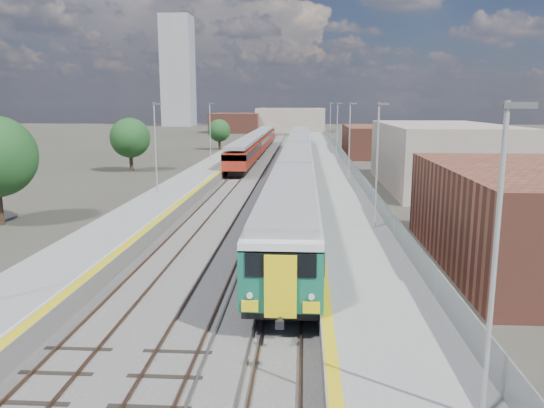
{
  "coord_description": "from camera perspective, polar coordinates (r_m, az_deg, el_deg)",
  "views": [
    {
      "loc": [
        2.28,
        -9.79,
        8.46
      ],
      "look_at": [
        0.27,
        22.99,
        2.2
      ],
      "focal_mm": 35.0,
      "sensor_mm": 36.0,
      "label": 1
    }
  ],
  "objects": [
    {
      "name": "buildings",
      "position": [
        149.8,
        -4.4,
        11.62
      ],
      "size": [
        72.0,
        185.5,
        40.0
      ],
      "color": "brown",
      "rests_on": "ground"
    },
    {
      "name": "green_train",
      "position": [
        61.01,
        2.78,
        5.09
      ],
      "size": [
        3.11,
        86.34,
        3.42
      ],
      "color": "black",
      "rests_on": "ground"
    },
    {
      "name": "tracks",
      "position": [
        64.63,
        -0.0,
        3.37
      ],
      "size": [
        8.96,
        160.0,
        0.17
      ],
      "color": "#4C3323",
      "rests_on": "ground"
    },
    {
      "name": "red_train",
      "position": [
        87.02,
        -1.63,
        6.6
      ],
      "size": [
        2.82,
        57.2,
        3.56
      ],
      "color": "black",
      "rests_on": "ground"
    },
    {
      "name": "ground",
      "position": [
        60.43,
        1.32,
        2.74
      ],
      "size": [
        320.0,
        320.0,
        0.0
      ],
      "primitive_type": "plane",
      "color": "#47443A",
      "rests_on": "ground"
    },
    {
      "name": "tree_b",
      "position": [
        68.64,
        -15.03,
        6.89
      ],
      "size": [
        4.94,
        4.94,
        6.7
      ],
      "color": "#382619",
      "rests_on": "ground"
    },
    {
      "name": "platform_left",
      "position": [
        63.8,
        -6.75,
        3.57
      ],
      "size": [
        4.3,
        155.0,
        8.52
      ],
      "color": "slate",
      "rests_on": "ground"
    },
    {
      "name": "platform_right",
      "position": [
        62.86,
        6.24,
        3.49
      ],
      "size": [
        4.7,
        155.0,
        8.52
      ],
      "color": "slate",
      "rests_on": "ground"
    },
    {
      "name": "tree_d",
      "position": [
        79.19,
        20.17,
        6.67
      ],
      "size": [
        4.3,
        4.3,
        5.83
      ],
      "color": "#382619",
      "rests_on": "ground"
    },
    {
      "name": "ballast_bed",
      "position": [
        63.02,
        -0.64,
        3.11
      ],
      "size": [
        10.5,
        155.0,
        0.06
      ],
      "primitive_type": "cube",
      "color": "#565451",
      "rests_on": "ground"
    },
    {
      "name": "tree_c",
      "position": [
        98.61,
        -5.7,
        7.87
      ],
      "size": [
        4.12,
        4.12,
        5.58
      ],
      "color": "#382619",
      "rests_on": "ground"
    }
  ]
}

